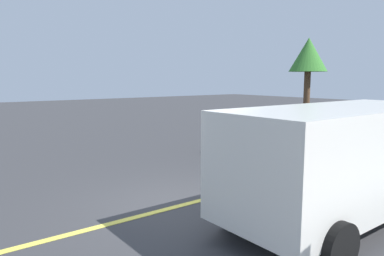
% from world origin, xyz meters
% --- Properties ---
extents(ground_plane, '(80.00, 80.00, 0.00)m').
position_xyz_m(ground_plane, '(0.00, 0.00, 0.00)').
color(ground_plane, '#38383A').
extents(lane_marking_centre, '(28.00, 0.16, 0.01)m').
position_xyz_m(lane_marking_centre, '(3.00, 0.00, 0.01)').
color(lane_marking_centre, '#E0D14C').
extents(white_van, '(5.21, 2.28, 2.20)m').
position_xyz_m(white_van, '(1.99, -2.52, 1.27)').
color(white_van, silver).
rests_on(white_van, ground_plane).
extents(car_black_behind_van, '(4.48, 2.27, 1.59)m').
position_xyz_m(car_black_behind_van, '(6.40, 2.38, 0.80)').
color(car_black_behind_van, black).
rests_on(car_black_behind_van, ground_plane).
extents(tree_left_verge, '(2.24, 2.24, 5.12)m').
position_xyz_m(tree_left_verge, '(14.48, 7.14, 4.01)').
color(tree_left_verge, '#513823').
rests_on(tree_left_verge, ground_plane).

